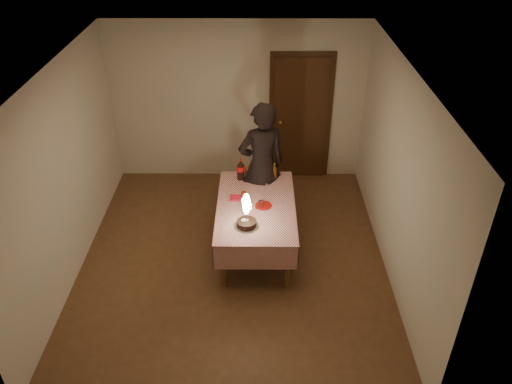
# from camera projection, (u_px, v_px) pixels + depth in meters

# --- Properties ---
(ground) EXTENTS (4.00, 4.50, 0.01)m
(ground) POSITION_uv_depth(u_px,v_px,m) (234.00, 259.00, 6.69)
(ground) COLOR brown
(ground) RESTS_ON ground
(room_shell) EXTENTS (4.04, 4.54, 2.62)m
(room_shell) POSITION_uv_depth(u_px,v_px,m) (233.00, 147.00, 5.85)
(room_shell) COLOR beige
(room_shell) RESTS_ON ground
(dining_table) EXTENTS (1.02, 1.72, 0.72)m
(dining_table) POSITION_uv_depth(u_px,v_px,m) (256.00, 211.00, 6.55)
(dining_table) COLOR brown
(dining_table) RESTS_ON ground
(birthday_cake) EXTENTS (0.30, 0.30, 0.47)m
(birthday_cake) POSITION_uv_depth(u_px,v_px,m) (246.00, 217.00, 6.04)
(birthday_cake) COLOR white
(birthday_cake) RESTS_ON dining_table
(red_plate) EXTENTS (0.22, 0.22, 0.01)m
(red_plate) POSITION_uv_depth(u_px,v_px,m) (264.00, 206.00, 6.48)
(red_plate) COLOR red
(red_plate) RESTS_ON dining_table
(red_cup) EXTENTS (0.08, 0.08, 0.10)m
(red_cup) POSITION_uv_depth(u_px,v_px,m) (244.00, 196.00, 6.59)
(red_cup) COLOR #AE230C
(red_cup) RESTS_ON dining_table
(clear_cup) EXTENTS (0.07, 0.07, 0.09)m
(clear_cup) POSITION_uv_depth(u_px,v_px,m) (261.00, 204.00, 6.44)
(clear_cup) COLOR silver
(clear_cup) RESTS_ON dining_table
(napkin_stack) EXTENTS (0.15, 0.15, 0.02)m
(napkin_stack) POSITION_uv_depth(u_px,v_px,m) (235.00, 198.00, 6.62)
(napkin_stack) COLOR red
(napkin_stack) RESTS_ON dining_table
(cola_bottle) EXTENTS (0.10, 0.10, 0.32)m
(cola_bottle) POSITION_uv_depth(u_px,v_px,m) (241.00, 169.00, 6.97)
(cola_bottle) COLOR black
(cola_bottle) RESTS_ON dining_table
(amber_bottle_left) EXTENTS (0.06, 0.06, 0.26)m
(amber_bottle_left) POSITION_uv_depth(u_px,v_px,m) (248.00, 171.00, 7.00)
(amber_bottle_left) COLOR #522A0E
(amber_bottle_left) RESTS_ON dining_table
(amber_bottle_right) EXTENTS (0.06, 0.06, 0.26)m
(amber_bottle_right) POSITION_uv_depth(u_px,v_px,m) (274.00, 172.00, 6.98)
(amber_bottle_right) COLOR #522A0E
(amber_bottle_right) RESTS_ON dining_table
(photographer) EXTENTS (0.79, 0.65, 1.86)m
(photographer) POSITION_uv_depth(u_px,v_px,m) (262.00, 165.00, 6.95)
(photographer) COLOR black
(photographer) RESTS_ON ground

